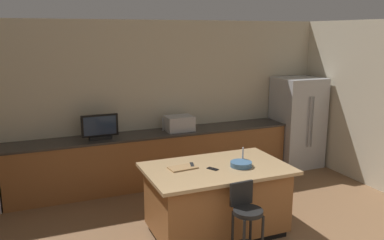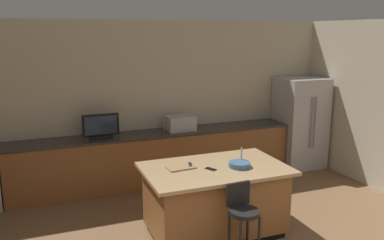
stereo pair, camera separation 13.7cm
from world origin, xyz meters
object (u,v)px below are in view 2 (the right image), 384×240
(refrigerator, at_px, (300,123))
(fruit_bowl, at_px, (239,165))
(cutting_board, at_px, (181,168))
(tv_remote, at_px, (190,165))
(tv_monitor, at_px, (101,127))
(bar_stool_center, at_px, (243,218))
(cell_phone, at_px, (211,169))
(microwave, at_px, (180,123))
(kitchen_island, at_px, (215,200))

(refrigerator, xyz_separation_m, fruit_bowl, (-2.41, -2.04, 0.08))
(cutting_board, bearing_deg, tv_remote, 18.72)
(tv_monitor, bearing_deg, bar_stool_center, -67.27)
(fruit_bowl, bearing_deg, tv_monitor, 124.90)
(refrigerator, height_order, bar_stool_center, refrigerator)
(bar_stool_center, distance_m, cell_phone, 0.81)
(refrigerator, bearing_deg, cell_phone, -144.53)
(fruit_bowl, bearing_deg, tv_remote, 154.35)
(fruit_bowl, relative_size, tv_remote, 1.65)
(cutting_board, bearing_deg, bar_stool_center, -64.56)
(fruit_bowl, relative_size, cell_phone, 1.87)
(microwave, height_order, cell_phone, microwave)
(cell_phone, relative_size, cutting_board, 0.42)
(microwave, height_order, tv_remote, microwave)
(tv_monitor, relative_size, tv_remote, 3.47)
(tv_monitor, relative_size, fruit_bowl, 2.11)
(bar_stool_center, relative_size, cutting_board, 2.68)
(tv_monitor, relative_size, cutting_board, 1.65)
(refrigerator, relative_size, tv_remote, 10.36)
(bar_stool_center, xyz_separation_m, tv_remote, (-0.28, 0.94, 0.36))
(kitchen_island, bearing_deg, cell_phone, -146.87)
(microwave, xyz_separation_m, fruit_bowl, (0.05, -2.12, -0.10))
(bar_stool_center, distance_m, fruit_bowl, 0.83)
(kitchen_island, xyz_separation_m, bar_stool_center, (-0.00, -0.78, 0.10))
(microwave, bearing_deg, bar_stool_center, -94.97)
(refrigerator, xyz_separation_m, bar_stool_center, (-2.71, -2.71, -0.31))
(refrigerator, relative_size, cell_phone, 11.74)
(tv_monitor, bearing_deg, cell_phone, -62.25)
(kitchen_island, height_order, cell_phone, cell_phone)
(kitchen_island, relative_size, tv_monitor, 3.13)
(tv_monitor, height_order, fruit_bowl, tv_monitor)
(refrigerator, bearing_deg, fruit_bowl, -139.74)
(microwave, relative_size, fruit_bowl, 1.71)
(microwave, relative_size, cutting_board, 1.34)
(bar_stool_center, bearing_deg, refrigerator, 42.46)
(microwave, xyz_separation_m, bar_stool_center, (-0.24, -2.79, -0.48))
(refrigerator, distance_m, bar_stool_center, 3.84)
(bar_stool_center, bearing_deg, microwave, 82.46)
(tv_remote, xyz_separation_m, cutting_board, (-0.15, -0.05, -0.00))
(microwave, xyz_separation_m, tv_remote, (-0.52, -1.85, -0.12))
(tv_monitor, bearing_deg, refrigerator, -0.48)
(refrigerator, height_order, tv_monitor, refrigerator)
(refrigerator, bearing_deg, cutting_board, -149.92)
(kitchen_island, distance_m, cutting_board, 0.64)
(tv_remote, relative_size, cutting_board, 0.48)
(cutting_board, bearing_deg, kitchen_island, -15.44)
(tv_monitor, distance_m, cutting_board, 1.99)
(microwave, bearing_deg, kitchen_island, -96.82)
(microwave, relative_size, tv_monitor, 0.81)
(bar_stool_center, height_order, tv_remote, bar_stool_center)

